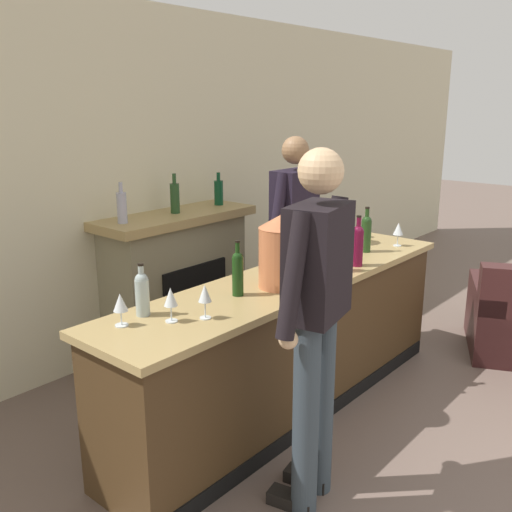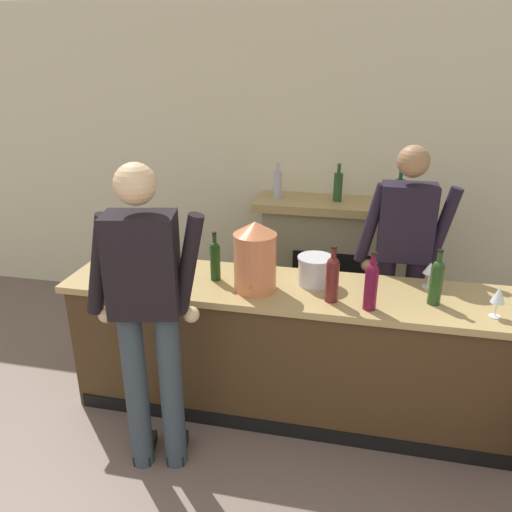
{
  "view_description": "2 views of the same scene",
  "coord_description": "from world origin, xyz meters",
  "px_view_note": "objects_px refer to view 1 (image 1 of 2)",
  "views": [
    {
      "loc": [
        -2.8,
        0.49,
        2.01
      ],
      "look_at": [
        -0.2,
        2.72,
        1.08
      ],
      "focal_mm": 40.0,
      "sensor_mm": 36.0,
      "label": 1
    },
    {
      "loc": [
        0.4,
        -0.24,
        2.27
      ],
      "look_at": [
        -0.25,
        2.69,
        1.08
      ],
      "focal_mm": 35.0,
      "sensor_mm": 36.0,
      "label": 2
    }
  ],
  "objects_px": {
    "wine_glass_near_bucket": "(398,230)",
    "wine_glass_mid_counter": "(171,298)",
    "wine_bottle_port_short": "(238,271)",
    "person_customer": "(316,318)",
    "wine_bottle_burgundy_dark": "(142,292)",
    "wine_glass_back_row": "(339,231)",
    "copper_dispenser": "(280,251)",
    "wine_bottle_rose_blush": "(366,232)",
    "wine_bottle_cabernet_heavy": "(333,249)",
    "fireplace_stone": "(177,280)",
    "person_bartender": "(294,238)",
    "wine_glass_by_dispenser": "(205,294)",
    "ice_bucket_steel": "(295,256)",
    "wine_bottle_riesling_slim": "(358,244)",
    "wine_glass_front_right": "(120,304)",
    "potted_plant_corner": "(345,267)"
  },
  "relations": [
    {
      "from": "wine_glass_near_bucket",
      "to": "wine_glass_back_row",
      "type": "distance_m",
      "value": 0.46
    },
    {
      "from": "person_customer",
      "to": "wine_bottle_burgundy_dark",
      "type": "relative_size",
      "value": 6.43
    },
    {
      "from": "person_customer",
      "to": "wine_bottle_burgundy_dark",
      "type": "distance_m",
      "value": 0.91
    },
    {
      "from": "wine_glass_by_dispenser",
      "to": "wine_glass_mid_counter",
      "type": "relative_size",
      "value": 1.01
    },
    {
      "from": "person_customer",
      "to": "ice_bucket_steel",
      "type": "bearing_deg",
      "value": 41.96
    },
    {
      "from": "copper_dispenser",
      "to": "wine_glass_by_dispenser",
      "type": "relative_size",
      "value": 2.42
    },
    {
      "from": "wine_bottle_riesling_slim",
      "to": "wine_bottle_rose_blush",
      "type": "bearing_deg",
      "value": 21.92
    },
    {
      "from": "wine_bottle_port_short",
      "to": "wine_glass_by_dispenser",
      "type": "relative_size",
      "value": 1.78
    },
    {
      "from": "potted_plant_corner",
      "to": "wine_glass_front_right",
      "type": "height_order",
      "value": "wine_glass_front_right"
    },
    {
      "from": "wine_bottle_burgundy_dark",
      "to": "wine_bottle_rose_blush",
      "type": "xyz_separation_m",
      "value": [
        1.91,
        -0.22,
        0.02
      ]
    },
    {
      "from": "person_bartender",
      "to": "wine_bottle_cabernet_heavy",
      "type": "xyz_separation_m",
      "value": [
        -0.44,
        -0.64,
        0.11
      ]
    },
    {
      "from": "wine_glass_near_bucket",
      "to": "wine_glass_mid_counter",
      "type": "xyz_separation_m",
      "value": [
        -2.19,
        0.13,
        -0.0
      ]
    },
    {
      "from": "person_bartender",
      "to": "wine_bottle_cabernet_heavy",
      "type": "relative_size",
      "value": 5.09
    },
    {
      "from": "person_bartender",
      "to": "wine_glass_front_right",
      "type": "distance_m",
      "value": 1.96
    },
    {
      "from": "ice_bucket_steel",
      "to": "wine_bottle_port_short",
      "type": "xyz_separation_m",
      "value": [
        -0.64,
        -0.07,
        0.05
      ]
    },
    {
      "from": "wine_bottle_port_short",
      "to": "wine_glass_near_bucket",
      "type": "height_order",
      "value": "wine_bottle_port_short"
    },
    {
      "from": "ice_bucket_steel",
      "to": "wine_bottle_cabernet_heavy",
      "type": "bearing_deg",
      "value": -61.06
    },
    {
      "from": "person_bartender",
      "to": "potted_plant_corner",
      "type": "bearing_deg",
      "value": 17.75
    },
    {
      "from": "copper_dispenser",
      "to": "wine_glass_near_bucket",
      "type": "height_order",
      "value": "copper_dispenser"
    },
    {
      "from": "copper_dispenser",
      "to": "wine_glass_front_right",
      "type": "relative_size",
      "value": 2.6
    },
    {
      "from": "fireplace_stone",
      "to": "person_bartender",
      "type": "relative_size",
      "value": 0.83
    },
    {
      "from": "wine_glass_back_row",
      "to": "wine_bottle_burgundy_dark",
      "type": "bearing_deg",
      "value": -179.69
    },
    {
      "from": "fireplace_stone",
      "to": "wine_glass_by_dispenser",
      "type": "height_order",
      "value": "fireplace_stone"
    },
    {
      "from": "wine_bottle_rose_blush",
      "to": "wine_bottle_burgundy_dark",
      "type": "bearing_deg",
      "value": 173.53
    },
    {
      "from": "ice_bucket_steel",
      "to": "wine_bottle_rose_blush",
      "type": "bearing_deg",
      "value": -9.83
    },
    {
      "from": "wine_bottle_port_short",
      "to": "wine_glass_front_right",
      "type": "bearing_deg",
      "value": 170.03
    },
    {
      "from": "person_customer",
      "to": "wine_bottle_port_short",
      "type": "height_order",
      "value": "person_customer"
    },
    {
      "from": "wine_glass_mid_counter",
      "to": "fireplace_stone",
      "type": "bearing_deg",
      "value": 47.82
    },
    {
      "from": "copper_dispenser",
      "to": "ice_bucket_steel",
      "type": "relative_size",
      "value": 1.92
    },
    {
      "from": "wine_bottle_rose_blush",
      "to": "wine_bottle_cabernet_heavy",
      "type": "bearing_deg",
      "value": -171.07
    },
    {
      "from": "ice_bucket_steel",
      "to": "wine_glass_back_row",
      "type": "relative_size",
      "value": 1.38
    },
    {
      "from": "person_bartender",
      "to": "wine_bottle_rose_blush",
      "type": "distance_m",
      "value": 0.58
    },
    {
      "from": "wine_glass_mid_counter",
      "to": "wine_glass_by_dispenser",
      "type": "bearing_deg",
      "value": -34.62
    },
    {
      "from": "wine_glass_by_dispenser",
      "to": "person_customer",
      "type": "bearing_deg",
      "value": -69.98
    },
    {
      "from": "wine_bottle_burgundy_dark",
      "to": "wine_bottle_riesling_slim",
      "type": "distance_m",
      "value": 1.58
    },
    {
      "from": "wine_bottle_rose_blush",
      "to": "wine_glass_front_right",
      "type": "height_order",
      "value": "wine_bottle_rose_blush"
    },
    {
      "from": "wine_glass_by_dispenser",
      "to": "wine_glass_mid_counter",
      "type": "height_order",
      "value": "wine_glass_by_dispenser"
    },
    {
      "from": "fireplace_stone",
      "to": "person_customer",
      "type": "xyz_separation_m",
      "value": [
        -0.87,
        -1.98,
        0.43
      ]
    },
    {
      "from": "potted_plant_corner",
      "to": "copper_dispenser",
      "type": "relative_size",
      "value": 1.54
    },
    {
      "from": "fireplace_stone",
      "to": "ice_bucket_steel",
      "type": "bearing_deg",
      "value": -92.26
    },
    {
      "from": "wine_bottle_cabernet_heavy",
      "to": "wine_glass_by_dispenser",
      "type": "height_order",
      "value": "wine_bottle_cabernet_heavy"
    },
    {
      "from": "wine_bottle_riesling_slim",
      "to": "wine_bottle_port_short",
      "type": "xyz_separation_m",
      "value": [
        -0.98,
        0.2,
        -0.01
      ]
    },
    {
      "from": "ice_bucket_steel",
      "to": "wine_bottle_rose_blush",
      "type": "relative_size",
      "value": 0.68
    },
    {
      "from": "wine_bottle_riesling_slim",
      "to": "wine_bottle_port_short",
      "type": "distance_m",
      "value": 1.0
    },
    {
      "from": "copper_dispenser",
      "to": "wine_bottle_port_short",
      "type": "distance_m",
      "value": 0.31
    },
    {
      "from": "copper_dispenser",
      "to": "wine_bottle_burgundy_dark",
      "type": "distance_m",
      "value": 0.88
    },
    {
      "from": "wine_glass_near_bucket",
      "to": "potted_plant_corner",
      "type": "bearing_deg",
      "value": 45.07
    },
    {
      "from": "person_customer",
      "to": "ice_bucket_steel",
      "type": "height_order",
      "value": "person_customer"
    },
    {
      "from": "fireplace_stone",
      "to": "ice_bucket_steel",
      "type": "distance_m",
      "value": 1.32
    },
    {
      "from": "copper_dispenser",
      "to": "wine_bottle_rose_blush",
      "type": "distance_m",
      "value": 1.07
    }
  ]
}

